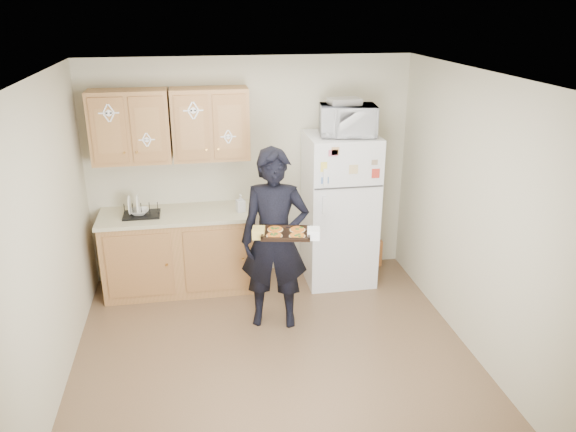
# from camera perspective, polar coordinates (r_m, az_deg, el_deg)

# --- Properties ---
(floor) EXTENTS (3.60, 3.60, 0.00)m
(floor) POSITION_cam_1_polar(r_m,az_deg,el_deg) (5.28, -1.36, -14.03)
(floor) COLOR brown
(floor) RESTS_ON ground
(ceiling) EXTENTS (3.60, 3.60, 0.00)m
(ceiling) POSITION_cam_1_polar(r_m,az_deg,el_deg) (4.36, -1.65, 14.01)
(ceiling) COLOR beige
(ceiling) RESTS_ON wall_back
(wall_back) EXTENTS (3.60, 0.04, 2.50)m
(wall_back) POSITION_cam_1_polar(r_m,az_deg,el_deg) (6.37, -3.82, 4.70)
(wall_back) COLOR beige
(wall_back) RESTS_ON floor
(wall_front) EXTENTS (3.60, 0.04, 2.50)m
(wall_front) POSITION_cam_1_polar(r_m,az_deg,el_deg) (3.11, 3.41, -13.87)
(wall_front) COLOR beige
(wall_front) RESTS_ON floor
(wall_left) EXTENTS (0.04, 3.60, 2.50)m
(wall_left) POSITION_cam_1_polar(r_m,az_deg,el_deg) (4.79, -23.34, -2.63)
(wall_left) COLOR beige
(wall_left) RESTS_ON floor
(wall_right) EXTENTS (0.04, 3.60, 2.50)m
(wall_right) POSITION_cam_1_polar(r_m,az_deg,el_deg) (5.22, 18.44, -0.05)
(wall_right) COLOR beige
(wall_right) RESTS_ON floor
(refrigerator) EXTENTS (0.75, 0.70, 1.70)m
(refrigerator) POSITION_cam_1_polar(r_m,az_deg,el_deg) (6.31, 5.23, 0.68)
(refrigerator) COLOR white
(refrigerator) RESTS_ON floor
(base_cabinet) EXTENTS (1.60, 0.60, 0.86)m
(base_cabinet) POSITION_cam_1_polar(r_m,az_deg,el_deg) (6.33, -11.02, -3.69)
(base_cabinet) COLOR brown
(base_cabinet) RESTS_ON floor
(countertop) EXTENTS (1.64, 0.64, 0.04)m
(countertop) POSITION_cam_1_polar(r_m,az_deg,el_deg) (6.16, -11.31, 0.12)
(countertop) COLOR #BCB591
(countertop) RESTS_ON base_cabinet
(upper_cab_left) EXTENTS (0.80, 0.33, 0.75)m
(upper_cab_left) POSITION_cam_1_polar(r_m,az_deg,el_deg) (6.06, -15.74, 8.73)
(upper_cab_left) COLOR brown
(upper_cab_left) RESTS_ON wall_back
(upper_cab_right) EXTENTS (0.80, 0.33, 0.75)m
(upper_cab_right) POSITION_cam_1_polar(r_m,az_deg,el_deg) (6.02, -7.89, 9.25)
(upper_cab_right) COLOR brown
(upper_cab_right) RESTS_ON wall_back
(cereal_box) EXTENTS (0.20, 0.07, 0.32)m
(cereal_box) POSITION_cam_1_polar(r_m,az_deg,el_deg) (6.93, 8.68, -3.76)
(cereal_box) COLOR #EDAA53
(cereal_box) RESTS_ON floor
(person) EXTENTS (0.73, 0.55, 1.79)m
(person) POSITION_cam_1_polar(r_m,az_deg,el_deg) (5.37, -1.35, -2.45)
(person) COLOR black
(person) RESTS_ON floor
(baking_tray) EXTENTS (0.49, 0.40, 0.04)m
(baking_tray) POSITION_cam_1_polar(r_m,az_deg,el_deg) (5.04, -0.20, -1.84)
(baking_tray) COLOR black
(baking_tray) RESTS_ON person
(pizza_front_left) EXTENTS (0.14, 0.14, 0.02)m
(pizza_front_left) POSITION_cam_1_polar(r_m,az_deg,el_deg) (4.97, -1.40, -1.97)
(pizza_front_left) COLOR orange
(pizza_front_left) RESTS_ON baking_tray
(pizza_front_right) EXTENTS (0.14, 0.14, 0.02)m
(pizza_front_right) POSITION_cam_1_polar(r_m,az_deg,el_deg) (4.97, 0.93, -2.00)
(pizza_front_right) COLOR orange
(pizza_front_right) RESTS_ON baking_tray
(pizza_back_left) EXTENTS (0.14, 0.14, 0.02)m
(pizza_back_left) POSITION_cam_1_polar(r_m,az_deg,el_deg) (5.11, -1.30, -1.34)
(pizza_back_left) COLOR orange
(pizza_back_left) RESTS_ON baking_tray
(pizza_back_right) EXTENTS (0.14, 0.14, 0.02)m
(pizza_back_right) POSITION_cam_1_polar(r_m,az_deg,el_deg) (5.10, 0.97, -1.37)
(pizza_back_right) COLOR orange
(pizza_back_right) RESTS_ON baking_tray
(microwave) EXTENTS (0.63, 0.47, 0.32)m
(microwave) POSITION_cam_1_polar(r_m,az_deg,el_deg) (6.00, 6.08, 9.63)
(microwave) COLOR white
(microwave) RESTS_ON refrigerator
(foil_pan) EXTENTS (0.33, 0.24, 0.07)m
(foil_pan) POSITION_cam_1_polar(r_m,az_deg,el_deg) (5.99, 5.76, 11.51)
(foil_pan) COLOR silver
(foil_pan) RESTS_ON microwave
(dish_rack) EXTENTS (0.38, 0.29, 0.15)m
(dish_rack) POSITION_cam_1_polar(r_m,az_deg,el_deg) (6.13, -14.69, 0.71)
(dish_rack) COLOR black
(dish_rack) RESTS_ON countertop
(bowl) EXTENTS (0.21, 0.21, 0.05)m
(bowl) POSITION_cam_1_polar(r_m,az_deg,el_deg) (6.15, -14.89, 0.42)
(bowl) COLOR silver
(bowl) RESTS_ON dish_rack
(soap_bottle) EXTENTS (0.11, 0.11, 0.19)m
(soap_bottle) POSITION_cam_1_polar(r_m,az_deg,el_deg) (6.07, -4.84, 1.32)
(soap_bottle) COLOR white
(soap_bottle) RESTS_ON countertop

